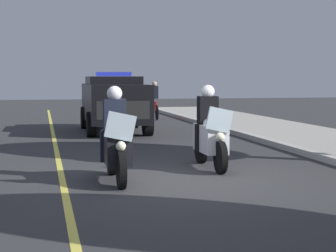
{
  "coord_description": "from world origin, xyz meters",
  "views": [
    {
      "loc": [
        10.51,
        -2.46,
        1.88
      ],
      "look_at": [
        -1.08,
        0.0,
        0.9
      ],
      "focal_mm": 63.49,
      "sensor_mm": 36.0,
      "label": 1
    }
  ],
  "objects": [
    {
      "name": "ground_plane",
      "position": [
        0.0,
        0.0,
        0.0
      ],
      "size": [
        80.0,
        80.0,
        0.0
      ],
      "primitive_type": "plane",
      "color": "#333335"
    },
    {
      "name": "lane_stripe_center",
      "position": [
        0.0,
        -2.13,
        0.0
      ],
      "size": [
        48.0,
        0.12,
        0.01
      ],
      "primitive_type": "cube",
      "color": "#E0D14C",
      "rests_on": "ground"
    },
    {
      "name": "police_motorcycle_lead_left",
      "position": [
        -0.06,
        -1.17,
        0.7
      ],
      "size": [
        2.14,
        0.56,
        1.72
      ],
      "color": "black",
      "rests_on": "ground"
    },
    {
      "name": "police_motorcycle_lead_right",
      "position": [
        -1.22,
        0.92,
        0.7
      ],
      "size": [
        2.14,
        0.56,
        1.72
      ],
      "color": "black",
      "rests_on": "ground"
    },
    {
      "name": "police_suv",
      "position": [
        -9.69,
        -0.06,
        1.07
      ],
      "size": [
        4.92,
        2.11,
        2.05
      ],
      "color": "black",
      "rests_on": "ground"
    },
    {
      "name": "cyclist_background",
      "position": [
        -15.47,
        2.44,
        0.84
      ],
      "size": [
        1.76,
        0.32,
        1.69
      ],
      "color": "black",
      "rests_on": "ground"
    }
  ]
}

